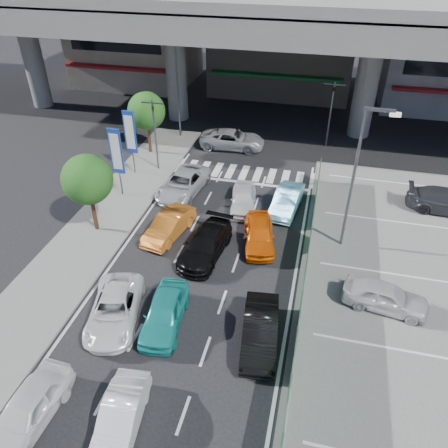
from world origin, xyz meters
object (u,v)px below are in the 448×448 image
(sedan_white_front_mid, at_px, (243,199))
(tree_near, at_px, (87,180))
(street_lamp_right, at_px, (358,170))
(street_lamp_left, at_px, (179,80))
(taxi_teal_mid, at_px, (165,313))
(crossing_wagon_silver, at_px, (232,139))
(tree_far, at_px, (146,111))
(sedan_white_mid_left, at_px, (115,309))
(taxi_orange_left, at_px, (169,226))
(taxi_orange_right, at_px, (259,234))
(wagon_silver_front_left, at_px, (183,184))
(van_white_back_left, at_px, (28,410))
(parked_sedan_white, at_px, (385,297))
(hatch_white_back_mid, at_px, (121,417))
(traffic_light_left, at_px, (154,118))
(parked_sedan_dgrey, at_px, (448,201))
(kei_truck_front_right, at_px, (287,201))
(signboard_near, at_px, (117,153))
(sedan_black_mid, at_px, (206,245))
(signboard_far, at_px, (130,134))
(traffic_cone, at_px, (348,279))
(hatch_black_mid_right, at_px, (260,331))
(traffic_light_right, at_px, (332,98))

(sedan_white_front_mid, bearing_deg, tree_near, -159.53)
(street_lamp_right, bearing_deg, street_lamp_left, 138.37)
(taxi_teal_mid, distance_m, crossing_wagon_silver, 18.90)
(tree_near, relative_size, crossing_wagon_silver, 0.94)
(crossing_wagon_silver, bearing_deg, sedan_white_front_mid, -165.42)
(tree_far, bearing_deg, street_lamp_left, 67.16)
(sedan_white_mid_left, distance_m, taxi_orange_left, 6.77)
(taxi_orange_right, height_order, wagon_silver_front_left, same)
(street_lamp_left, xyz_separation_m, tree_far, (-1.47, -3.50, -1.38))
(tree_far, bearing_deg, van_white_back_left, -79.48)
(parked_sedan_white, bearing_deg, hatch_white_back_mid, 139.61)
(traffic_light_left, xyz_separation_m, parked_sedan_dgrey, (19.48, -1.02, -3.17))
(hatch_white_back_mid, distance_m, sedan_white_front_mid, 15.45)
(wagon_silver_front_left, relative_size, kei_truck_front_right, 1.21)
(wagon_silver_front_left, bearing_deg, tree_near, -117.39)
(van_white_back_left, distance_m, crossing_wagon_silver, 24.53)
(signboard_near, bearing_deg, street_lamp_right, -7.90)
(traffic_light_left, height_order, sedan_black_mid, traffic_light_left)
(signboard_near, xyz_separation_m, parked_sedan_dgrey, (20.48, 2.99, -2.29))
(tree_far, height_order, van_white_back_left, tree_far)
(signboard_far, distance_m, crossing_wagon_silver, 8.64)
(sedan_black_mid, relative_size, taxi_orange_right, 1.15)
(street_lamp_left, height_order, traffic_cone, street_lamp_left)
(taxi_orange_left, bearing_deg, van_white_back_left, -83.27)
(van_white_back_left, relative_size, hatch_black_mid_right, 0.97)
(signboard_near, bearing_deg, parked_sedan_white, -21.94)
(street_lamp_left, xyz_separation_m, hatch_black_mid_right, (10.07, -19.93, -4.08))
(signboard_near, bearing_deg, van_white_back_left, -77.33)
(traffic_light_left, relative_size, parked_sedan_dgrey, 1.06)
(tree_far, relative_size, sedan_white_mid_left, 1.05)
(taxi_orange_right, relative_size, parked_sedan_white, 1.04)
(traffic_light_right, distance_m, taxi_orange_right, 14.72)
(traffic_light_left, relative_size, parked_sedan_white, 1.33)
(hatch_black_mid_right, bearing_deg, parked_sedan_dgrey, 46.88)
(hatch_black_mid_right, bearing_deg, kei_truck_front_right, 84.33)
(parked_sedan_white, bearing_deg, van_white_back_left, 133.01)
(street_lamp_left, relative_size, traffic_cone, 10.93)
(street_lamp_right, bearing_deg, taxi_teal_mid, -134.38)
(street_lamp_left, height_order, signboard_near, street_lamp_left)
(hatch_black_mid_right, bearing_deg, sedan_white_mid_left, 175.82)
(wagon_silver_front_left, relative_size, sedan_white_front_mid, 1.29)
(tree_near, xyz_separation_m, crossing_wagon_silver, (5.22, 12.94, -2.68))
(traffic_light_left, xyz_separation_m, sedan_white_mid_left, (3.34, -14.22, -3.30))
(traffic_light_left, xyz_separation_m, tree_near, (-0.80, -8.00, -0.55))
(tree_far, relative_size, taxi_orange_right, 1.19)
(taxi_orange_left, bearing_deg, hatch_black_mid_right, -33.59)
(signboard_far, distance_m, sedan_white_front_mid, 9.18)
(tree_far, distance_m, sedan_black_mid, 13.83)
(traffic_light_left, bearing_deg, sedan_black_mid, -55.14)
(sedan_black_mid, height_order, taxi_orange_right, taxi_orange_right)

